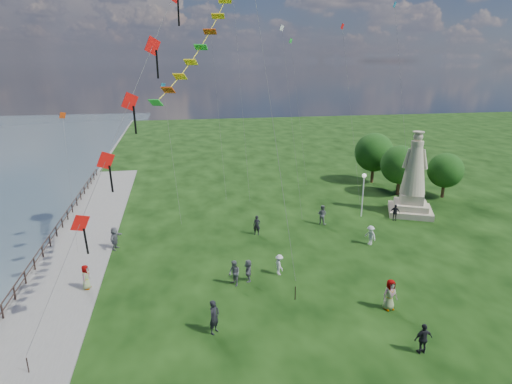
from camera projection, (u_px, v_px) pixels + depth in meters
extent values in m
cube|color=slate|center=(33.00, 274.00, 29.85)|extent=(0.30, 160.00, 0.60)
cube|color=slate|center=(64.00, 281.00, 28.34)|extent=(5.00, 60.00, 0.10)
cylinder|color=black|center=(2.00, 312.00, 24.04)|extent=(0.11, 0.11, 1.00)
cylinder|color=black|center=(15.00, 294.00, 25.92)|extent=(0.11, 0.11, 1.00)
cylinder|color=black|center=(25.00, 278.00, 27.80)|extent=(0.11, 0.11, 1.00)
cylinder|color=black|center=(35.00, 264.00, 29.68)|extent=(0.11, 0.11, 1.00)
cylinder|color=black|center=(43.00, 252.00, 31.56)|extent=(0.11, 0.11, 1.00)
cylinder|color=black|center=(50.00, 242.00, 33.43)|extent=(0.11, 0.11, 1.00)
cylinder|color=black|center=(56.00, 232.00, 35.31)|extent=(0.11, 0.11, 1.00)
cylinder|color=black|center=(62.00, 223.00, 37.19)|extent=(0.11, 0.11, 1.00)
cylinder|color=black|center=(68.00, 216.00, 39.07)|extent=(0.11, 0.11, 1.00)
cylinder|color=black|center=(72.00, 208.00, 40.95)|extent=(0.11, 0.11, 1.00)
cylinder|color=black|center=(77.00, 202.00, 42.83)|extent=(0.11, 0.11, 1.00)
cylinder|color=black|center=(81.00, 196.00, 44.71)|extent=(0.11, 0.11, 1.00)
cylinder|color=black|center=(84.00, 191.00, 46.59)|extent=(0.11, 0.11, 1.00)
cylinder|color=black|center=(88.00, 186.00, 48.47)|extent=(0.11, 0.11, 1.00)
cylinder|color=black|center=(91.00, 181.00, 50.35)|extent=(0.11, 0.11, 1.00)
cylinder|color=black|center=(94.00, 177.00, 52.22)|extent=(0.11, 0.11, 1.00)
cylinder|color=black|center=(97.00, 173.00, 54.10)|extent=(0.11, 0.11, 1.00)
cube|color=black|center=(33.00, 258.00, 29.54)|extent=(0.06, 52.00, 0.06)
cube|color=black|center=(34.00, 264.00, 29.66)|extent=(0.06, 52.00, 0.06)
cube|color=tan|center=(410.00, 211.00, 41.02)|extent=(5.16, 5.16, 0.56)
cube|color=tan|center=(411.00, 205.00, 40.85)|extent=(3.93, 3.93, 0.56)
cube|color=tan|center=(411.00, 198.00, 40.64)|extent=(2.70, 2.70, 0.93)
cylinder|color=tan|center=(418.00, 143.00, 39.09)|extent=(1.47, 1.47, 0.37)
sphere|color=tan|center=(418.00, 137.00, 38.92)|extent=(0.85, 0.85, 0.85)
cylinder|color=tan|center=(419.00, 132.00, 38.79)|extent=(1.02, 1.02, 0.09)
cylinder|color=silver|center=(363.00, 197.00, 39.77)|extent=(0.12, 0.12, 3.85)
sphere|color=white|center=(364.00, 176.00, 39.17)|extent=(0.39, 0.39, 0.39)
cylinder|color=#382314|center=(398.00, 186.00, 46.50)|extent=(0.36, 0.36, 2.08)
sphere|color=#113C10|center=(400.00, 165.00, 45.81)|extent=(4.16, 4.16, 4.16)
cylinder|color=#382314|center=(443.00, 189.00, 45.69)|extent=(0.36, 0.36, 1.84)
sphere|color=#113C10|center=(446.00, 170.00, 45.08)|extent=(3.68, 3.68, 3.68)
cylinder|color=#382314|center=(372.00, 173.00, 51.22)|extent=(0.36, 0.36, 2.28)
sphere|color=#113C10|center=(374.00, 152.00, 50.47)|extent=(4.56, 4.56, 4.56)
imported|color=black|center=(214.00, 317.00, 22.77)|extent=(0.81, 0.84, 1.93)
imported|color=#595960|center=(234.00, 273.00, 27.68)|extent=(0.80, 0.97, 1.72)
imported|color=silver|center=(279.00, 265.00, 29.14)|extent=(0.64, 1.01, 1.45)
imported|color=black|center=(423.00, 339.00, 21.21)|extent=(0.98, 0.53, 1.65)
imported|color=#595960|center=(390.00, 295.00, 24.97)|extent=(1.00, 0.69, 1.90)
imported|color=#595960|center=(115.00, 238.00, 33.03)|extent=(1.23, 1.83, 1.82)
imported|color=black|center=(257.00, 225.00, 35.83)|extent=(0.72, 0.61, 1.68)
imported|color=#595960|center=(322.00, 215.00, 38.16)|extent=(0.99, 0.99, 1.79)
imported|color=silver|center=(370.00, 235.00, 33.89)|extent=(0.89, 1.15, 1.59)
imported|color=black|center=(395.00, 212.00, 39.11)|extent=(1.00, 0.79, 1.52)
imported|color=#595960|center=(86.00, 279.00, 27.10)|extent=(0.63, 0.87, 1.63)
imported|color=#595960|center=(248.00, 270.00, 28.29)|extent=(0.73, 1.45, 1.51)
cylinder|color=black|center=(28.00, 366.00, 19.85)|extent=(0.06, 0.06, 0.90)
cube|color=red|center=(80.00, 223.00, 20.91)|extent=(0.87, 0.64, 1.03)
cube|color=black|center=(86.00, 242.00, 21.13)|extent=(0.10, 0.28, 1.48)
cube|color=red|center=(106.00, 161.00, 21.54)|extent=(0.87, 0.64, 1.03)
cube|color=black|center=(111.00, 179.00, 21.76)|extent=(0.10, 0.28, 1.48)
cube|color=red|center=(130.00, 102.00, 22.17)|extent=(0.87, 0.64, 1.03)
cube|color=black|center=(135.00, 120.00, 22.39)|extent=(0.10, 0.28, 1.48)
cube|color=red|center=(153.00, 46.00, 22.80)|extent=(0.87, 0.64, 1.03)
cube|color=black|center=(157.00, 64.00, 23.01)|extent=(0.10, 0.28, 1.48)
cube|color=black|center=(178.00, 12.00, 23.64)|extent=(0.10, 0.28, 1.48)
cylinder|color=black|center=(295.00, 293.00, 26.09)|extent=(0.06, 0.06, 0.90)
cube|color=yellow|center=(225.00, 1.00, 20.84)|extent=(0.71, 0.66, 0.19)
cube|color=yellow|center=(218.00, 16.00, 20.38)|extent=(0.70, 0.68, 0.21)
cube|color=#CC3D0D|center=(210.00, 32.00, 19.91)|extent=(0.69, 0.69, 0.23)
cube|color=green|center=(201.00, 47.00, 19.42)|extent=(0.68, 0.69, 0.25)
cube|color=yellow|center=(191.00, 62.00, 18.92)|extent=(0.66, 0.69, 0.27)
cube|color=yellow|center=(180.00, 76.00, 18.41)|extent=(0.64, 0.68, 0.28)
cube|color=#CC3D0D|center=(168.00, 90.00, 17.89)|extent=(0.62, 0.67, 0.30)
cube|color=green|center=(156.00, 103.00, 17.35)|extent=(0.60, 0.66, 0.31)
cube|color=#17648A|center=(163.00, 86.00, 39.25)|extent=(0.51, 0.39, 0.57)
cylinder|color=#595959|center=(172.00, 154.00, 38.72)|extent=(1.02, 5.02, 11.79)
cube|color=silver|center=(282.00, 28.00, 38.88)|extent=(0.51, 0.39, 0.57)
cylinder|color=#595959|center=(292.00, 124.00, 39.09)|extent=(1.02, 5.02, 16.87)
cube|color=red|center=(342.00, 26.00, 42.67)|extent=(0.51, 0.39, 0.57)
cylinder|color=#595959|center=(351.00, 116.00, 42.95)|extent=(1.02, 5.02, 17.30)
cylinder|color=#595959|center=(217.00, 93.00, 44.19)|extent=(1.02, 5.02, 21.57)
cube|color=green|center=(291.00, 41.00, 49.94)|extent=(0.51, 0.39, 0.57)
cylinder|color=#595959|center=(299.00, 113.00, 50.06)|extent=(1.02, 5.02, 16.26)
cube|color=#CC3D0D|center=(63.00, 115.00, 34.21)|extent=(0.51, 0.39, 0.57)
cylinder|color=#595959|center=(70.00, 182.00, 33.38)|extent=(1.02, 5.01, 9.82)
cylinder|color=#595959|center=(240.00, 82.00, 43.23)|extent=(1.02, 5.02, 23.81)
cube|color=#17648A|center=(395.00, 5.00, 40.55)|extent=(0.51, 0.39, 0.57)
cylinder|color=#595959|center=(403.00, 109.00, 41.09)|extent=(1.02, 5.02, 19.11)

